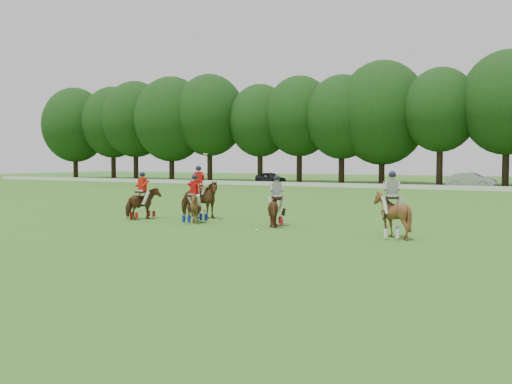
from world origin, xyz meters
The scene contains 11 objects.
ground centered at (0.00, 0.00, 0.00)m, with size 180.00×180.00×0.00m, color #326D1F.
tree_line centered at (0.26, 48.05, 8.23)m, with size 117.98×14.32×14.75m.
boundary_rail centered at (0.00, 38.00, 0.22)m, with size 120.00×0.10×0.44m, color white.
car_left centered at (-18.16, 42.50, 0.69)m, with size 1.62×4.03×1.37m, color black.
car_mid centered at (4.17, 42.50, 0.77)m, with size 1.63×4.68×1.54m, color #A1A1A6.
polo_red_a centered at (-4.35, 3.83, 0.78)m, with size 1.10×1.80×2.18m.
polo_red_b centered at (-2.21, 5.28, 0.91)m, with size 2.29×2.20×3.01m.
polo_red_c centered at (-1.25, 3.64, 0.74)m, with size 1.34×1.44×2.11m.
polo_stripe_a centered at (2.37, 4.35, 0.75)m, with size 1.46×1.78×2.11m.
polo_stripe_b centered at (7.50, 3.20, 0.84)m, with size 1.67×1.79×2.34m.
polo_ball centered at (2.51, 2.38, 0.04)m, with size 0.09×0.09×0.09m, color white.
Camera 1 is at (13.10, -16.47, 2.71)m, focal length 40.00 mm.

